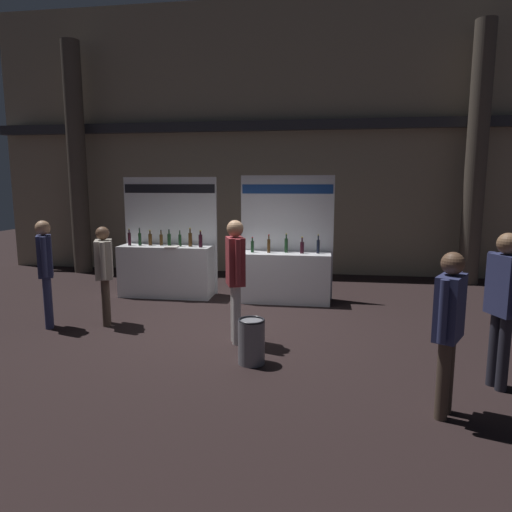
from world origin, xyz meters
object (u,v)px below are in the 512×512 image
at_px(visitor_2, 449,321).
at_px(trash_bin, 251,341).
at_px(exhibitor_booth_0, 167,266).
at_px(visitor_3, 504,298).
at_px(exhibitor_booth_1, 285,271).
at_px(visitor_1, 104,266).
at_px(visitor_4, 45,265).
at_px(visitor_0, 235,271).

bearing_deg(visitor_2, trash_bin, -88.47).
xyz_separation_m(exhibitor_booth_0, visitor_2, (4.41, -4.36, 0.35)).
xyz_separation_m(trash_bin, visitor_3, (2.87, -0.29, 0.76)).
bearing_deg(exhibitor_booth_1, visitor_2, -65.44).
xyz_separation_m(exhibitor_booth_0, trash_bin, (2.30, -3.32, -0.33)).
bearing_deg(trash_bin, visitor_3, -5.85).
bearing_deg(exhibitor_booth_1, exhibitor_booth_0, 177.89).
bearing_deg(visitor_1, exhibitor_booth_0, -32.67).
bearing_deg(visitor_4, visitor_3, 47.84).
distance_m(exhibitor_booth_1, visitor_4, 4.28).
distance_m(exhibitor_booth_0, visitor_3, 6.32).
relative_size(visitor_2, visitor_4, 0.96).
xyz_separation_m(exhibitor_booth_1, visitor_2, (1.95, -4.27, 0.38)).
distance_m(visitor_1, visitor_4, 0.89).
xyz_separation_m(exhibitor_booth_0, visitor_4, (-1.17, -2.33, 0.39)).
xyz_separation_m(trash_bin, visitor_2, (2.11, -1.04, 0.69)).
bearing_deg(trash_bin, visitor_0, 115.41).
bearing_deg(visitor_2, exhibitor_booth_1, -127.57).
distance_m(exhibitor_booth_0, visitor_4, 2.64).
height_order(exhibitor_booth_0, visitor_1, exhibitor_booth_0).
distance_m(exhibitor_booth_1, visitor_3, 4.47).
bearing_deg(visitor_2, visitor_1, -88.17).
bearing_deg(visitor_4, visitor_1, 77.64).
bearing_deg(visitor_2, visitor_3, 162.46).
relative_size(exhibitor_booth_1, visitor_1, 1.52).
distance_m(exhibitor_booth_1, visitor_1, 3.42).
height_order(visitor_1, visitor_2, visitor_2).
relative_size(trash_bin, visitor_0, 0.33).
bearing_deg(visitor_4, trash_bin, 43.39).
distance_m(visitor_1, visitor_3, 5.71).
distance_m(visitor_2, visitor_3, 1.07).
bearing_deg(exhibitor_booth_0, visitor_1, -98.99).
xyz_separation_m(visitor_2, visitor_3, (0.76, 0.75, 0.07)).
distance_m(trash_bin, visitor_1, 2.99).
height_order(visitor_0, visitor_4, visitor_0).
distance_m(exhibitor_booth_0, trash_bin, 4.05).
distance_m(trash_bin, visitor_4, 3.68).
xyz_separation_m(exhibitor_booth_1, trash_bin, (-0.16, -3.23, -0.31)).
distance_m(exhibitor_booth_0, visitor_0, 3.27).
bearing_deg(exhibitor_booth_1, visitor_3, -52.40).
bearing_deg(trash_bin, visitor_4, 164.14).
bearing_deg(exhibitor_booth_0, visitor_4, -116.67).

